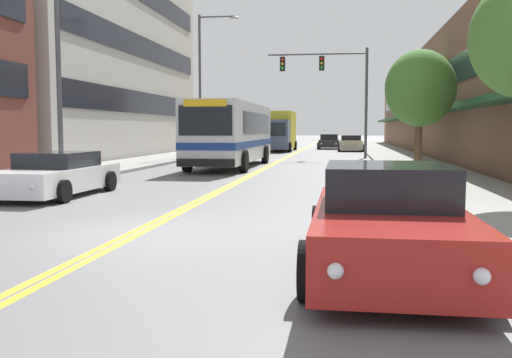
{
  "coord_description": "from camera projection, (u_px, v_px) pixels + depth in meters",
  "views": [
    {
      "loc": [
        3.73,
        -9.84,
        1.9
      ],
      "look_at": [
        -0.11,
        15.36,
        -0.34
      ],
      "focal_mm": 40.0,
      "sensor_mm": 36.0,
      "label": 1
    }
  ],
  "objects": [
    {
      "name": "street_lamp_left_near",
      "position": [
        70.0,
        44.0,
        18.09
      ],
      "size": [
        2.75,
        0.28,
        7.62
      ],
      "color": "#47474C",
      "rests_on": "ground_plane"
    },
    {
      "name": "centre_line",
      "position": [
        297.0,
        152.0,
        46.85
      ],
      "size": [
        0.34,
        106.0,
        0.01
      ],
      "color": "yellow",
      "rests_on": "ground_plane"
    },
    {
      "name": "storefront_row_right",
      "position": [
        468.0,
        103.0,
        44.5
      ],
      "size": [
        9.1,
        68.0,
        7.88
      ],
      "color": "brown",
      "rests_on": "ground_plane"
    },
    {
      "name": "car_silver_parked_left_mid",
      "position": [
        233.0,
        147.0,
        42.16
      ],
      "size": [
        2.02,
        4.45,
        1.21
      ],
      "color": "#B7B7BC",
      "rests_on": "ground_plane"
    },
    {
      "name": "car_red_parked_right_foreground",
      "position": [
        388.0,
        222.0,
        7.59
      ],
      "size": [
        2.14,
        4.79,
        1.43
      ],
      "color": "maroon",
      "rests_on": "ground_plane"
    },
    {
      "name": "traffic_signal_mast",
      "position": [
        333.0,
        80.0,
        37.17
      ],
      "size": [
        6.53,
        0.38,
        7.12
      ],
      "color": "#47474C",
      "rests_on": "ground_plane"
    },
    {
      "name": "ground_plane",
      "position": [
        297.0,
        152.0,
        46.85
      ],
      "size": [
        240.0,
        240.0,
        0.0
      ],
      "primitive_type": "plane",
      "color": "slate"
    },
    {
      "name": "car_charcoal_moving_lead",
      "position": [
        329.0,
        142.0,
        54.4
      ],
      "size": [
        2.17,
        4.36,
        1.4
      ],
      "color": "#232328",
      "rests_on": "ground_plane"
    },
    {
      "name": "car_white_parked_left_near",
      "position": [
        56.0,
        175.0,
        16.22
      ],
      "size": [
        2.2,
        4.9,
        1.24
      ],
      "color": "white",
      "rests_on": "ground_plane"
    },
    {
      "name": "car_beige_parked_right_mid",
      "position": [
        351.0,
        144.0,
        49.0
      ],
      "size": [
        2.19,
        4.44,
        1.36
      ],
      "color": "#BCAD89",
      "rests_on": "ground_plane"
    },
    {
      "name": "fire_hydrant",
      "position": [
        425.0,
        180.0,
        15.47
      ],
      "size": [
        0.31,
        0.23,
        0.79
      ],
      "color": "red",
      "rests_on": "sidewalk_right"
    },
    {
      "name": "sidewalk_right",
      "position": [
        388.0,
        152.0,
        45.75
      ],
      "size": [
        3.65,
        106.0,
        0.14
      ],
      "color": "gray",
      "rests_on": "ground_plane"
    },
    {
      "name": "street_lamp_left_far",
      "position": [
        205.0,
        74.0,
        36.06
      ],
      "size": [
        2.6,
        0.28,
        9.06
      ],
      "color": "#47474C",
      "rests_on": "ground_plane"
    },
    {
      "name": "city_bus",
      "position": [
        232.0,
        131.0,
        28.7
      ],
      "size": [
        2.84,
        11.28,
        3.14
      ],
      "color": "silver",
      "rests_on": "ground_plane"
    },
    {
      "name": "street_tree_right_far",
      "position": [
        418.0,
        87.0,
        32.52
      ],
      "size": [
        3.59,
        3.59,
        6.16
      ],
      "color": "brown",
      "rests_on": "sidewalk_right"
    },
    {
      "name": "street_tree_right_mid",
      "position": [
        420.0,
        89.0,
        21.84
      ],
      "size": [
        2.68,
        2.68,
        4.8
      ],
      "color": "brown",
      "rests_on": "sidewalk_right"
    },
    {
      "name": "box_truck",
      "position": [
        279.0,
        131.0,
        49.16
      ],
      "size": [
        2.75,
        7.6,
        3.42
      ],
      "color": "#475675",
      "rests_on": "ground_plane"
    },
    {
      "name": "sidewalk_left",
      "position": [
        210.0,
        151.0,
        47.94
      ],
      "size": [
        3.65,
        106.0,
        0.14
      ],
      "color": "gray",
      "rests_on": "ground_plane"
    }
  ]
}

